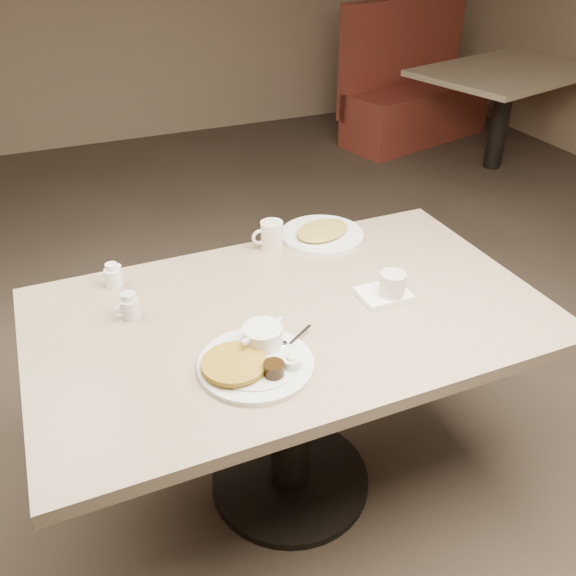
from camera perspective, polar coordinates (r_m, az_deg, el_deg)
name	(u,v)px	position (r m, az deg, el deg)	size (l,w,h in m)	color
room	(291,86)	(1.51, 0.31, 18.50)	(7.04, 8.04, 2.84)	#4C3F33
diner_table	(291,356)	(1.88, 0.24, -6.46)	(1.50, 0.90, 0.75)	tan
main_plate	(255,357)	(1.58, -3.17, -6.54)	(0.40, 0.40, 0.07)	silver
coffee_mug_near	(393,286)	(1.84, 9.86, 0.22)	(0.12, 0.10, 0.09)	beige
napkin	(384,294)	(1.87, 9.00, -0.58)	(0.15, 0.12, 0.02)	white
coffee_mug_far	(271,235)	(2.09, -1.60, 4.98)	(0.11, 0.09, 0.10)	silver
creamer_left	(129,306)	(1.80, -14.77, -1.67)	(0.08, 0.06, 0.08)	silver
creamer_right	(113,276)	(1.96, -16.19, 1.09)	(0.08, 0.07, 0.08)	white
hash_plate	(322,233)	(2.18, 3.23, 5.18)	(0.40, 0.40, 0.04)	white
booth_back_right	(421,92)	(5.48, 12.41, 17.58)	(1.68, 1.85, 1.12)	brown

